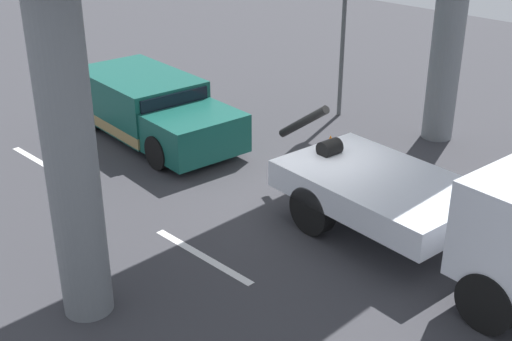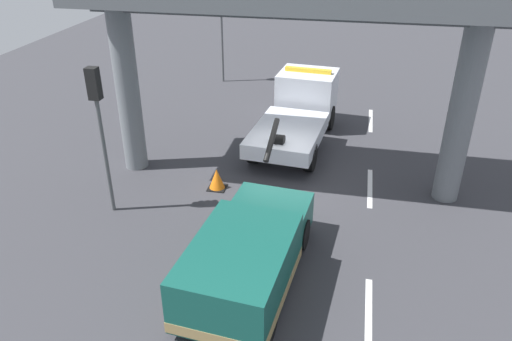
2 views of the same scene
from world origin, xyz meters
TOP-DOWN VIEW (x-y plane):
  - ground_plane at (0.00, 0.00)m, footprint 60.00×40.00m
  - lane_stripe_west at (-6.00, -2.97)m, footprint 2.60×0.16m
  - lane_stripe_mid at (0.00, -2.97)m, footprint 2.60×0.16m
  - lane_stripe_east at (6.00, -2.97)m, footprint 2.60×0.16m
  - tow_truck_white at (3.64, -0.07)m, footprint 7.34×2.95m
  - towed_van_green at (-5.45, 0.01)m, footprint 5.38×2.65m
  - overpass_structure at (-0.10, 0.00)m, footprint 3.60×12.66m
  - traffic_light_near at (-2.98, 4.83)m, footprint 0.39×0.32m
  - traffic_light_far at (10.02, 4.83)m, footprint 0.39×0.32m
  - traffic_cone_orange at (-1.06, 2.04)m, footprint 0.59×0.59m

SIDE VIEW (x-z plane):
  - ground_plane at x=0.00m, z-range -0.10..0.00m
  - lane_stripe_west at x=-6.00m, z-range 0.00..0.01m
  - lane_stripe_mid at x=0.00m, z-range 0.00..0.01m
  - lane_stripe_east at x=6.00m, z-range 0.00..0.01m
  - traffic_cone_orange at x=-1.06m, z-range -0.02..0.69m
  - towed_van_green at x=-5.45m, z-range -0.01..1.57m
  - tow_truck_white at x=3.64m, z-range -0.03..2.43m
  - traffic_light_far at x=10.02m, z-range 1.01..5.46m
  - traffic_light_near at x=-2.98m, z-range 1.03..5.55m
  - overpass_structure at x=-0.10m, z-range 2.38..9.08m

